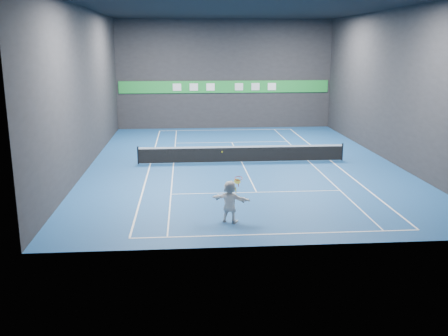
{
  "coord_description": "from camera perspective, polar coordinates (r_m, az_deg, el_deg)",
  "views": [
    {
      "loc": [
        -3.37,
        -29.23,
        6.87
      ],
      "look_at": [
        -1.66,
        -7.46,
        1.5
      ],
      "focal_mm": 40.0,
      "sensor_mm": 36.0,
      "label": 1
    }
  ],
  "objects": [
    {
      "name": "service_line_near",
      "position": [
        24.08,
        3.75,
        -2.78
      ],
      "size": [
        8.23,
        0.06,
        0.01
      ],
      "primitive_type": "cube",
      "color": "white",
      "rests_on": "ground"
    },
    {
      "name": "ground",
      "position": [
        30.22,
        2.03,
        0.67
      ],
      "size": [
        26.0,
        26.0,
        0.0
      ],
      "primitive_type": "plane",
      "color": "navy",
      "rests_on": "ground"
    },
    {
      "name": "tennis_ball",
      "position": [
        19.47,
        -0.23,
        1.85
      ],
      "size": [
        0.07,
        0.07,
        0.07
      ],
      "primitive_type": "sphere",
      "color": "#CBD122",
      "rests_on": "player"
    },
    {
      "name": "sponsor_banner",
      "position": [
        42.44,
        0.08,
        9.26
      ],
      "size": [
        17.64,
        0.11,
        1.0
      ],
      "color": "green",
      "rests_on": "wall_back"
    },
    {
      "name": "baseline_near",
      "position": [
        18.96,
        6.12,
        -7.51
      ],
      "size": [
        10.98,
        0.08,
        0.01
      ],
      "primitive_type": "cube",
      "color": "white",
      "rests_on": "ground"
    },
    {
      "name": "tennis_racket",
      "position": [
        19.66,
        1.62,
        -1.42
      ],
      "size": [
        0.45,
        0.41,
        0.69
      ],
      "color": "red",
      "rests_on": "player"
    },
    {
      "name": "sideline_singles_left",
      "position": [
        30.04,
        -5.78,
        0.53
      ],
      "size": [
        0.06,
        23.78,
        0.01
      ],
      "primitive_type": "cube",
      "color": "white",
      "rests_on": "ground"
    },
    {
      "name": "center_service_line",
      "position": [
        30.22,
        2.03,
        0.67
      ],
      "size": [
        0.06,
        12.8,
        0.01
      ],
      "primitive_type": "cube",
      "color": "white",
      "rests_on": "ground"
    },
    {
      "name": "wall_left",
      "position": [
        29.87,
        -15.52,
        8.77
      ],
      "size": [
        0.1,
        26.0,
        9.0
      ],
      "primitive_type": "cube",
      "color": "#232326",
      "rests_on": "ground"
    },
    {
      "name": "baseline_far",
      "position": [
        41.83,
        0.19,
        4.37
      ],
      "size": [
        10.98,
        0.08,
        0.01
      ],
      "primitive_type": "cube",
      "color": "white",
      "rests_on": "ground"
    },
    {
      "name": "wall_back",
      "position": [
        42.44,
        0.08,
        10.62
      ],
      "size": [
        18.0,
        0.1,
        9.0
      ],
      "primitive_type": "cube",
      "color": "#232326",
      "rests_on": "ground"
    },
    {
      "name": "ceiling",
      "position": [
        29.5,
        2.19,
        17.95
      ],
      "size": [
        26.0,
        26.0,
        0.0
      ],
      "primitive_type": "plane",
      "color": "black",
      "rests_on": "ground"
    },
    {
      "name": "player",
      "position": [
        19.82,
        0.67,
        -3.84
      ],
      "size": [
        1.66,
        1.1,
        1.72
      ],
      "primitive_type": "imported",
      "rotation": [
        0.0,
        0.0,
        2.73
      ],
      "color": "white",
      "rests_on": "ground"
    },
    {
      "name": "wall_front",
      "position": [
        16.75,
        7.2,
        5.57
      ],
      "size": [
        18.0,
        0.1,
        9.0
      ],
      "primitive_type": "cube",
      "color": "#232326",
      "rests_on": "ground"
    },
    {
      "name": "sideline_doubles_left",
      "position": [
        30.11,
        -8.41,
        0.48
      ],
      "size": [
        0.08,
        23.78,
        0.01
      ],
      "primitive_type": "cube",
      "color": "white",
      "rests_on": "ground"
    },
    {
      "name": "sideline_singles_right",
      "position": [
        30.95,
        9.62,
        0.8
      ],
      "size": [
        0.06,
        23.78,
        0.01
      ],
      "primitive_type": "cube",
      "color": "white",
      "rests_on": "ground"
    },
    {
      "name": "tennis_net",
      "position": [
        30.1,
        2.04,
        1.67
      ],
      "size": [
        12.5,
        0.1,
        1.07
      ],
      "color": "black",
      "rests_on": "ground"
    },
    {
      "name": "service_line_far",
      "position": [
        36.45,
        0.9,
        2.96
      ],
      "size": [
        8.23,
        0.06,
        0.01
      ],
      "primitive_type": "cube",
      "color": "white",
      "rests_on": "ground"
    },
    {
      "name": "sideline_doubles_right",
      "position": [
        31.31,
        12.07,
        0.84
      ],
      "size": [
        0.08,
        23.78,
        0.01
      ],
      "primitive_type": "cube",
      "color": "white",
      "rests_on": "ground"
    },
    {
      "name": "wall_right",
      "position": [
        31.83,
        18.62,
        8.84
      ],
      "size": [
        0.1,
        26.0,
        9.0
      ],
      "primitive_type": "cube",
      "color": "#232326",
      "rests_on": "ground"
    }
  ]
}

